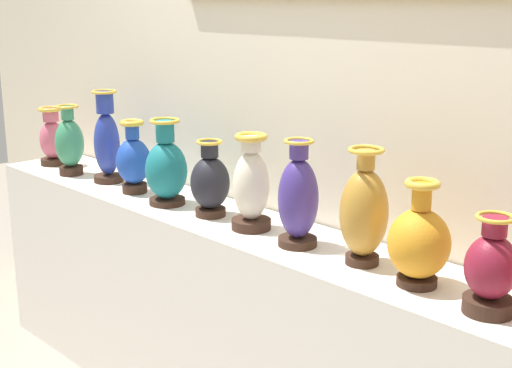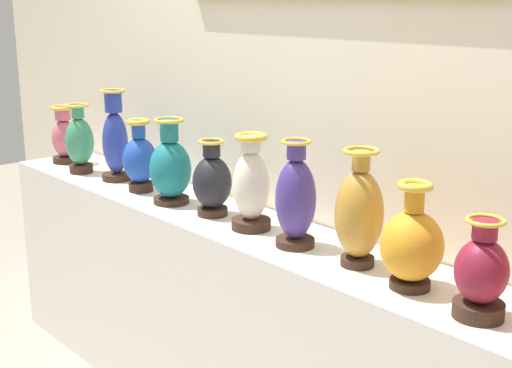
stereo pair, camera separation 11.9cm
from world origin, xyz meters
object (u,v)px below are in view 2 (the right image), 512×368
vase_sapphire (140,159)px  vase_ochre (359,213)px  vase_amber (412,244)px  vase_burgundy (481,274)px  vase_jade (80,142)px  vase_teal (170,168)px  vase_cobalt (115,140)px  vase_ivory (251,186)px  vase_onyx (212,182)px  vase_rose (64,137)px  vase_indigo (296,200)px

vase_sapphire → vase_ochre: vase_ochre is taller
vase_amber → vase_burgundy: 0.25m
vase_burgundy → vase_sapphire: bearing=179.2°
vase_jade → vase_amber: size_ratio=1.04×
vase_teal → vase_burgundy: bearing=-0.6°
vase_cobalt → vase_teal: bearing=-3.6°
vase_jade → vase_ivory: vase_ivory is taller
vase_amber → vase_jade: bearing=-179.0°
vase_onyx → vase_amber: (0.98, -0.01, 0.00)m
vase_jade → vase_sapphire: bearing=3.7°
vase_ochre → vase_amber: bearing=-6.2°
vase_teal → vase_burgundy: size_ratio=1.28×
vase_cobalt → vase_ochre: bearing=0.1°
vase_jade → vase_teal: 0.75m
vase_rose → vase_burgundy: size_ratio=1.06×
vase_sapphire → vase_ivory: 0.74m
vase_cobalt → vase_burgundy: vase_cobalt is taller
vase_jade → vase_indigo: 1.49m
vase_rose → vase_jade: bearing=-10.3°
vase_indigo → vase_burgundy: 0.75m
vase_ivory → vase_amber: (0.75, -0.02, -0.03)m
vase_amber → vase_ochre: bearing=173.8°
vase_jade → vase_ivory: (1.24, 0.05, 0.01)m
vase_indigo → vase_teal: bearing=-178.9°
vase_cobalt → vase_indigo: size_ratio=1.14×
vase_sapphire → vase_onyx: 0.51m
vase_sapphire → vase_onyx: vase_sapphire is taller
vase_ochre → vase_sapphire: bearing=-178.8°
vase_rose → vase_ivory: bearing=0.1°
vase_ochre → vase_rose: bearing=-179.6°
vase_onyx → vase_burgundy: (1.23, -0.04, -0.01)m
vase_rose → vase_cobalt: (0.51, 0.01, 0.05)m
vase_onyx → vase_ochre: 0.76m
vase_teal → vase_ivory: size_ratio=1.00×
vase_sapphire → vase_indigo: size_ratio=0.86×
vase_sapphire → vase_amber: vase_amber is taller
vase_jade → vase_burgundy: vase_jade is taller
vase_ochre → vase_amber: size_ratio=1.18×
vase_cobalt → vase_amber: size_ratio=1.31×
vase_indigo → vase_burgundy: size_ratio=1.34×
vase_ivory → vase_teal: bearing=-177.0°
vase_jade → vase_teal: size_ratio=0.95×
vase_cobalt → vase_ivory: vase_cobalt is taller
vase_jade → vase_burgundy: size_ratio=1.21×
vase_onyx → vase_ochre: size_ratio=0.79×
vase_rose → vase_jade: size_ratio=0.88×
vase_ivory → vase_amber: vase_ivory is taller
vase_jade → vase_cobalt: vase_cobalt is taller
vase_jade → vase_ochre: (1.76, 0.06, 0.02)m
vase_indigo → vase_burgundy: vase_indigo is taller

